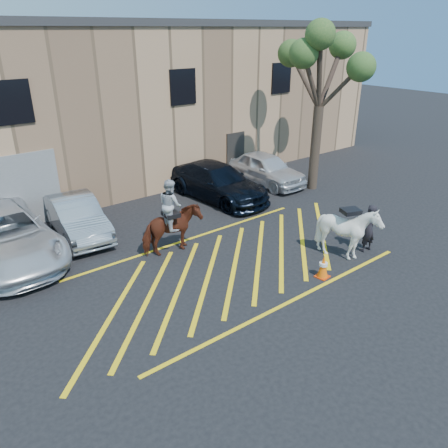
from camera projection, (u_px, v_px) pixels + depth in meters
ground at (229, 262)px, 14.14m from camera, size 90.00×90.00×0.00m
car_white_pickup at (3, 236)px, 14.04m from camera, size 2.91×6.02×1.65m
car_silver_sedan at (77, 217)px, 15.78m from camera, size 1.87×4.38×1.40m
car_blue_suv at (217, 182)px, 19.17m from camera, size 2.56×5.39×1.52m
car_white_suv at (266, 168)px, 21.07m from camera, size 1.76×4.37×1.49m
handler at (368, 228)px, 14.55m from camera, size 0.63×0.43×1.67m
warehouse at (75, 102)px, 21.24m from camera, size 32.42×10.20×7.30m
hatching_zone at (235, 266)px, 13.92m from camera, size 12.60×5.12×0.01m
mounted_bay at (171, 224)px, 14.34m from camera, size 2.02×1.05×2.58m
saddled_white at (348, 232)px, 14.07m from camera, size 2.01×2.11×1.85m
traffic_cone at (323, 266)px, 13.16m from camera, size 0.42×0.42×0.73m
tree at (323, 60)px, 18.37m from camera, size 3.99×4.37×7.31m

